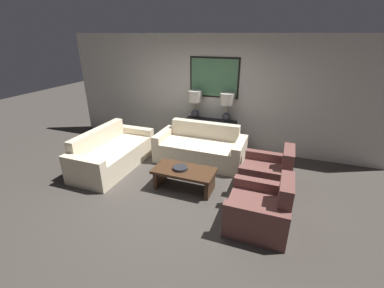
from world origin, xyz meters
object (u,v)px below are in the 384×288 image
object	(u,v)px
console_table	(210,134)
couch_by_back_wall	(201,149)
armchair_near_back_wall	(268,175)
armchair_near_camera	(261,210)
coffee_table	(184,175)
table_lamp_left	(195,100)
decorative_bowl	(180,168)
table_lamp_right	(227,103)
couch_by_side	(112,154)

from	to	relation	value
console_table	couch_by_back_wall	xyz separation A→B (m)	(0.00, -0.71, -0.08)
armchair_near_back_wall	armchair_near_camera	world-z (taller)	same
coffee_table	table_lamp_left	bearing A→B (deg)	104.11
table_lamp_left	console_table	bearing A→B (deg)	0.00
decorative_bowl	table_lamp_right	bearing A→B (deg)	79.31
console_table	decorative_bowl	world-z (taller)	console_table
coffee_table	decorative_bowl	xyz separation A→B (m)	(-0.07, -0.01, 0.13)
couch_by_back_wall	armchair_near_camera	xyz separation A→B (m)	(1.51, -1.73, -0.01)
table_lamp_right	armchair_near_back_wall	distance (m)	1.98
coffee_table	console_table	bearing A→B (deg)	92.80
decorative_bowl	armchair_near_back_wall	bearing A→B (deg)	20.37
coffee_table	armchair_near_camera	bearing A→B (deg)	-20.90
armchair_near_camera	console_table	bearing A→B (deg)	121.70
couch_by_back_wall	coffee_table	bearing A→B (deg)	-85.53
couch_by_back_wall	coffee_table	distance (m)	1.20
couch_by_side	armchair_near_camera	world-z (taller)	armchair_near_camera
couch_by_side	decorative_bowl	distance (m)	1.72
console_table	armchair_near_camera	bearing A→B (deg)	-58.30
decorative_bowl	armchair_near_camera	world-z (taller)	armchair_near_camera
console_table	armchair_near_camera	distance (m)	2.88
decorative_bowl	armchair_near_camera	bearing A→B (deg)	-19.64
console_table	armchair_near_back_wall	size ratio (longest dim) A/B	1.41
table_lamp_left	table_lamp_right	world-z (taller)	same
coffee_table	armchair_near_back_wall	distance (m)	1.52
table_lamp_left	table_lamp_right	bearing A→B (deg)	0.00
couch_by_back_wall	armchair_near_back_wall	bearing A→B (deg)	-23.34
armchair_near_camera	couch_by_side	bearing A→B (deg)	165.56
couch_by_back_wall	table_lamp_right	bearing A→B (deg)	61.57
table_lamp_right	armchair_near_back_wall	size ratio (longest dim) A/B	0.79
table_lamp_left	armchair_near_back_wall	bearing A→B (deg)	-35.73
table_lamp_left	armchair_near_camera	xyz separation A→B (m)	(1.90, -2.45, -0.90)
couch_by_side	console_table	bearing A→B (deg)	44.26
table_lamp_left	couch_by_side	distance (m)	2.26
coffee_table	armchair_near_camera	world-z (taller)	armchair_near_camera
couch_by_side	decorative_bowl	xyz separation A→B (m)	(1.69, -0.29, 0.14)
table_lamp_right	decorative_bowl	bearing A→B (deg)	-100.69
table_lamp_right	armchair_near_camera	world-z (taller)	table_lamp_right
table_lamp_right	coffee_table	world-z (taller)	table_lamp_right
console_table	couch_by_back_wall	world-z (taller)	couch_by_back_wall
table_lamp_left	couch_by_side	world-z (taller)	table_lamp_left
table_lamp_left	couch_by_back_wall	distance (m)	1.21
table_lamp_left	armchair_near_camera	distance (m)	3.22
decorative_bowl	table_lamp_left	bearing A→B (deg)	102.06
table_lamp_left	armchair_near_back_wall	xyz separation A→B (m)	(1.90, -1.36, -0.90)
table_lamp_left	armchair_near_camera	size ratio (longest dim) A/B	0.79
console_table	decorative_bowl	xyz separation A→B (m)	(0.02, -1.92, 0.05)
console_table	decorative_bowl	distance (m)	1.92
console_table	table_lamp_left	distance (m)	0.90
couch_by_side	coffee_table	xyz separation A→B (m)	(1.76, -0.28, 0.01)
decorative_bowl	couch_by_side	bearing A→B (deg)	170.33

